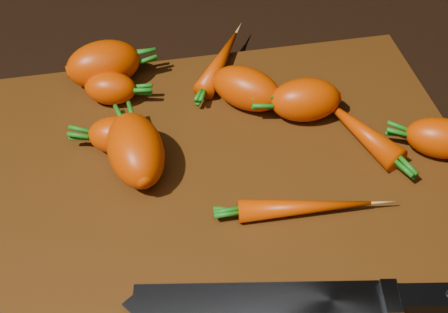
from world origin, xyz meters
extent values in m
cube|color=black|center=(0.00, 0.00, -0.01)|extent=(2.00, 2.00, 0.01)
cube|color=#50290B|center=(0.00, 0.00, 0.01)|extent=(0.50, 0.40, 0.01)
ellipsoid|color=#D03A00|center=(-0.11, 0.17, 0.04)|extent=(0.09, 0.07, 0.05)
ellipsoid|color=#D03A00|center=(-0.10, 0.06, 0.03)|extent=(0.06, 0.05, 0.04)
ellipsoid|color=#D03A00|center=(0.04, 0.10, 0.04)|extent=(0.09, 0.09, 0.05)
ellipsoid|color=#D03A00|center=(-0.08, 0.03, 0.04)|extent=(0.06, 0.10, 0.06)
ellipsoid|color=#D03A00|center=(0.10, 0.07, 0.04)|extent=(0.08, 0.05, 0.05)
ellipsoid|color=#D03A00|center=(-0.10, 0.14, 0.03)|extent=(0.06, 0.05, 0.04)
ellipsoid|color=#D03A00|center=(0.22, -0.01, 0.03)|extent=(0.08, 0.07, 0.04)
ellipsoid|color=#D03A00|center=(0.03, 0.17, 0.02)|extent=(0.08, 0.11, 0.02)
ellipsoid|color=#D03A00|center=(0.06, -0.06, 0.02)|extent=(0.13, 0.04, 0.02)
ellipsoid|color=#D03A00|center=(0.15, 0.03, 0.03)|extent=(0.07, 0.11, 0.03)
cube|color=gray|center=(-0.10, -0.13, 0.02)|extent=(0.21, 0.07, 0.00)
cube|color=gray|center=(0.00, -0.15, 0.02)|extent=(0.02, 0.03, 0.02)
cube|color=black|center=(0.07, -0.16, 0.02)|extent=(0.12, 0.04, 0.02)
cylinder|color=#B2B2B7|center=(0.05, -0.16, 0.03)|extent=(0.01, 0.01, 0.00)
camera|label=1|loc=(-0.08, -0.41, 0.47)|focal=50.00mm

